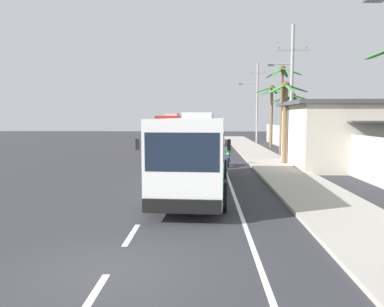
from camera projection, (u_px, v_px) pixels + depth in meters
ground_plane at (109, 271)px, 8.27m from camera, size 160.00×160.00×0.00m
sidewalk_kerb at (303, 186)px, 17.96m from camera, size 3.20×90.00×0.14m
lane_markings at (205, 173)px, 22.68m from camera, size 3.51×71.00×0.01m
boundary_wall at (352, 155)px, 21.69m from camera, size 0.24×60.00×2.39m
coach_bus_foreground at (196, 150)px, 17.33m from camera, size 3.42×11.54×3.59m
coach_bus_far_lane at (174, 128)px, 46.14m from camera, size 3.54×11.78×3.77m
motorcycle_beside_bus at (228, 157)px, 25.89m from camera, size 0.56×1.96×1.56m
utility_pole_mid at (291, 90)px, 28.54m from camera, size 3.10×0.24×10.27m
utility_pole_far at (257, 101)px, 48.31m from camera, size 3.45×0.24×10.19m
palm_nearest at (282, 90)px, 32.22m from camera, size 3.11×3.35×7.77m
palm_third at (292, 105)px, 35.83m from camera, size 4.14×4.19×5.69m
palm_fourth at (272, 104)px, 41.23m from camera, size 3.72×3.72×6.87m
palm_farthest at (285, 107)px, 26.21m from camera, size 3.15×3.15×5.84m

